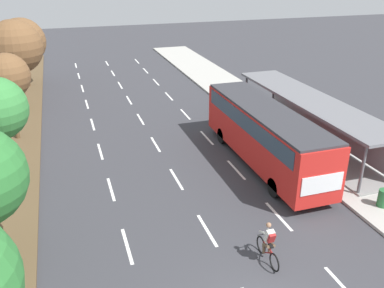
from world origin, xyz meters
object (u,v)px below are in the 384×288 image
object	(u,v)px
trash_bin	(383,198)
median_tree_fifth	(15,47)
bus_shelter	(312,115)
median_tree_farthest	(22,42)
median_tree_fourth	(7,77)
bus	(264,130)
cyclist	(268,244)

from	to	relation	value
trash_bin	median_tree_fifth	bearing A→B (deg)	128.88
bus_shelter	median_tree_farthest	world-z (taller)	median_tree_farthest
median_tree_farthest	trash_bin	distance (m)	32.03
median_tree_fourth	median_tree_farthest	distance (m)	12.93
bus	bus_shelter	bearing A→B (deg)	23.00
bus	median_tree_fifth	distance (m)	20.07
bus	trash_bin	size ratio (longest dim) A/B	13.28
median_tree_fifth	trash_bin	bearing A→B (deg)	-51.12
trash_bin	median_tree_fourth	bearing A→B (deg)	139.89
bus_shelter	median_tree_fifth	distance (m)	22.08
bus_shelter	median_tree_fourth	size ratio (longest dim) A/B	2.55
median_tree_fourth	trash_bin	distance (m)	22.36
cyclist	trash_bin	distance (m)	7.11
median_tree_farthest	median_tree_fifth	bearing A→B (deg)	-90.40
bus	median_tree_farthest	distance (m)	25.08
bus_shelter	cyclist	size ratio (longest dim) A/B	7.79
bus	median_tree_farthest	xyz separation A→B (m)	(-13.42, 21.07, 2.14)
median_tree_fifth	trash_bin	world-z (taller)	median_tree_fifth
bus_shelter	median_tree_fifth	bearing A→B (deg)	144.23
cyclist	median_tree_farthest	size ratio (longest dim) A/B	0.30
bus_shelter	trash_bin	size ratio (longest dim) A/B	16.68
median_tree_fourth	median_tree_fifth	bearing A→B (deg)	88.24
median_tree_fifth	trash_bin	xyz separation A→B (m)	(16.67, -20.67, -4.30)
bus_shelter	median_tree_farthest	distance (m)	26.26
cyclist	trash_bin	xyz separation A→B (m)	(6.90, 1.67, -0.22)
cyclist	median_tree_farthest	xyz separation A→B (m)	(-9.72, 28.81, 3.42)
bus_shelter	cyclist	distance (m)	12.50
median_tree_farthest	bus_shelter	bearing A→B (deg)	-47.40
bus	median_tree_fifth	xyz separation A→B (m)	(-13.47, 14.61, 2.81)
median_tree_fourth	trash_bin	xyz separation A→B (m)	(16.87, -14.21, -3.66)
bus_shelter	median_tree_farthest	bearing A→B (deg)	132.60
median_tree_fifth	median_tree_farthest	world-z (taller)	median_tree_fifth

